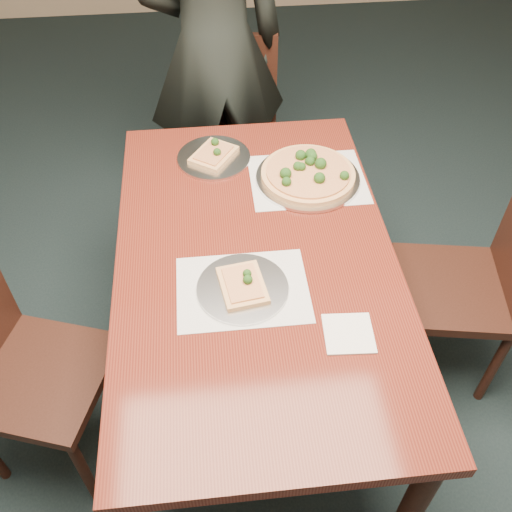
{
  "coord_description": "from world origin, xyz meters",
  "views": [
    {
      "loc": [
        -0.16,
        -0.89,
        2.08
      ],
      "look_at": [
        -0.03,
        0.36,
        0.75
      ],
      "focal_mm": 40.0,
      "sensor_mm": 36.0,
      "label": 1
    }
  ],
  "objects": [
    {
      "name": "pizza_pan",
      "position": [
        0.2,
        0.73,
        0.77
      ],
      "size": [
        0.38,
        0.38,
        0.07
      ],
      "color": "silver",
      "rests_on": "dining_table"
    },
    {
      "name": "placemat_main",
      "position": [
        0.2,
        0.73,
        0.75
      ],
      "size": [
        0.42,
        0.32,
        0.0
      ],
      "primitive_type": "cube",
      "color": "white",
      "rests_on": "dining_table"
    },
    {
      "name": "ground",
      "position": [
        0.0,
        0.0,
        0.0
      ],
      "size": [
        8.0,
        8.0,
        0.0
      ],
      "primitive_type": "plane",
      "color": "black",
      "rests_on": "ground"
    },
    {
      "name": "chair_right",
      "position": [
        0.79,
        0.39,
        0.52
      ],
      "size": [
        0.49,
        0.49,
        0.91
      ],
      "rotation": [
        0.0,
        0.0,
        -1.75
      ],
      "color": "black",
      "rests_on": "ground"
    },
    {
      "name": "dining_table",
      "position": [
        -0.03,
        0.36,
        0.66
      ],
      "size": [
        0.9,
        1.5,
        0.75
      ],
      "color": "#4F170F",
      "rests_on": "ground"
    },
    {
      "name": "napkin",
      "position": [
        0.2,
        0.03,
        0.75
      ],
      "size": [
        0.15,
        0.15,
        0.01
      ],
      "primitive_type": "cube",
      "rotation": [
        0.0,
        0.0,
        -0.06
      ],
      "color": "white",
      "rests_on": "dining_table"
    },
    {
      "name": "slice_plate_far",
      "position": [
        -0.14,
        0.89,
        0.76
      ],
      "size": [
        0.28,
        0.28,
        0.06
      ],
      "color": "silver",
      "rests_on": "dining_table"
    },
    {
      "name": "slice_plate_near",
      "position": [
        -0.08,
        0.23,
        0.76
      ],
      "size": [
        0.28,
        0.28,
        0.06
      ],
      "color": "silver",
      "rests_on": "dining_table"
    },
    {
      "name": "chair_far",
      "position": [
        -0.02,
        1.48,
        0.52
      ],
      "size": [
        0.46,
        0.46,
        0.91
      ],
      "rotation": [
        0.0,
        0.0,
        -0.11
      ],
      "color": "black",
      "rests_on": "ground"
    },
    {
      "name": "chair_left",
      "position": [
        -0.83,
        0.2,
        0.52
      ],
      "size": [
        0.53,
        0.53,
        0.91
      ],
      "rotation": [
        0.0,
        0.0,
        1.25
      ],
      "color": "black",
      "rests_on": "ground"
    },
    {
      "name": "diner",
      "position": [
        -0.1,
        1.49,
        0.9
      ],
      "size": [
        0.72,
        0.54,
        1.8
      ],
      "primitive_type": "imported",
      "rotation": [
        0.0,
        0.0,
        3.32
      ],
      "color": "black",
      "rests_on": "ground"
    },
    {
      "name": "placemat_near",
      "position": [
        -0.08,
        0.23,
        0.75
      ],
      "size": [
        0.4,
        0.3,
        0.0
      ],
      "primitive_type": "cube",
      "color": "white",
      "rests_on": "dining_table"
    }
  ]
}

